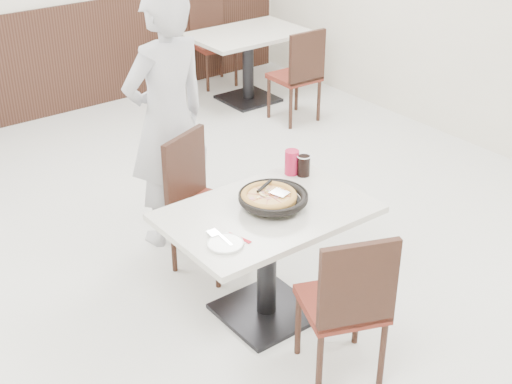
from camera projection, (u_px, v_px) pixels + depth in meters
floor at (242, 271)px, 4.91m from camera, size 7.00×7.00×0.00m
wainscot_back at (35, 66)px, 7.09m from camera, size 5.90×0.03×1.10m
main_table at (267, 264)px, 4.32m from camera, size 1.28×0.93×0.75m
chair_near at (342, 300)px, 3.84m from camera, size 0.55×0.55×0.95m
chair_far at (209, 206)px, 4.74m from camera, size 0.55×0.55×0.95m
trivet at (273, 203)px, 4.18m from camera, size 0.15×0.15×0.04m
pizza_pan at (273, 201)px, 4.15m from camera, size 0.36×0.36×0.01m
pizza at (269, 198)px, 4.14m from camera, size 0.35×0.35×0.02m
pizza_server at (280, 193)px, 4.14m from camera, size 0.10×0.12×0.00m
napkin at (228, 243)px, 3.83m from camera, size 0.19×0.19×0.00m
side_plate at (225, 244)px, 3.81m from camera, size 0.22×0.22×0.01m
fork at (223, 238)px, 3.84m from camera, size 0.03×0.18×0.00m
cola_glass at (304, 166)px, 4.51m from camera, size 0.09×0.09×0.13m
red_cup at (292, 162)px, 4.52m from camera, size 0.10×0.10×0.16m
diner_person at (167, 120)px, 4.89m from camera, size 0.72×0.51×1.85m
bg_table_right at (248, 67)px, 7.62m from camera, size 1.27×0.90×0.75m
bg_chair_right_near at (294, 75)px, 7.09m from camera, size 0.43×0.43×0.95m
bg_chair_right_far at (214, 44)px, 8.02m from camera, size 0.47×0.47×0.95m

